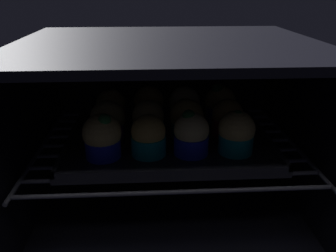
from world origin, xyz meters
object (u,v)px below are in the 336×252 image
(muffin_row1_col2, at_px, (186,119))
(muffin_row1_col3, at_px, (227,119))
(muffin_row0_col1, at_px, (148,136))
(muffin_row0_col3, at_px, (236,133))
(muffin_row2_col2, at_px, (184,105))
(muffin_row2_col0, at_px, (111,107))
(baking_tray, at_px, (168,138))
(muffin_row1_col0, at_px, (108,121))
(muffin_row0_col2, at_px, (191,134))
(muffin_row1_col1, at_px, (148,120))
(muffin_row2_col3, at_px, (220,104))
(muffin_row2_col1, at_px, (149,105))
(muffin_row0_col0, at_px, (102,137))

(muffin_row1_col2, relative_size, muffin_row1_col3, 1.03)
(muffin_row0_col1, xyz_separation_m, muffin_row0_col3, (0.17, -0.00, 0.00))
(muffin_row2_col2, bearing_deg, muffin_row2_col0, 178.72)
(baking_tray, distance_m, muffin_row2_col0, 0.16)
(muffin_row0_col1, xyz_separation_m, muffin_row1_col0, (-0.09, 0.08, -0.00))
(muffin_row0_col2, distance_m, muffin_row1_col1, 0.12)
(muffin_row1_col1, relative_size, muffin_row2_col3, 0.86)
(muffin_row1_col0, relative_size, muffin_row2_col1, 0.95)
(muffin_row0_col1, height_order, muffin_row2_col0, same)
(muffin_row2_col2, bearing_deg, muffin_row2_col3, 0.40)
(muffin_row0_col3, bearing_deg, muffin_row2_col2, 116.51)
(muffin_row1_col0, xyz_separation_m, muffin_row2_col1, (0.09, 0.09, 0.00))
(baking_tray, distance_m, muffin_row0_col2, 0.10)
(muffin_row0_col0, xyz_separation_m, muffin_row0_col1, (0.09, 0.01, -0.00))
(muffin_row2_col0, xyz_separation_m, muffin_row2_col3, (0.26, -0.00, 0.00))
(muffin_row0_col0, distance_m, muffin_row0_col1, 0.09)
(muffin_row1_col1, height_order, muffin_row2_col3, muffin_row2_col3)
(baking_tray, height_order, muffin_row2_col1, muffin_row2_col1)
(muffin_row0_col1, relative_size, muffin_row1_col0, 0.99)
(muffin_row1_col3, bearing_deg, muffin_row1_col2, -179.51)
(muffin_row2_col0, relative_size, muffin_row2_col3, 0.88)
(muffin_row1_col1, bearing_deg, muffin_row1_col2, -0.94)
(muffin_row0_col2, height_order, muffin_row1_col0, muffin_row0_col2)
(muffin_row0_col1, xyz_separation_m, muffin_row0_col2, (0.08, -0.00, 0.00))
(muffin_row0_col3, xyz_separation_m, muffin_row2_col3, (0.00, 0.17, 0.00))
(muffin_row2_col1, bearing_deg, muffin_row0_col2, -65.26)
(muffin_row0_col2, bearing_deg, muffin_row1_col3, 44.06)
(muffin_row0_col3, distance_m, muffin_row1_col2, 0.12)
(muffin_row0_col1, bearing_deg, muffin_row0_col3, -0.31)
(muffin_row1_col2, bearing_deg, muffin_row0_col2, -90.20)
(muffin_row0_col3, height_order, muffin_row1_col0, muffin_row0_col3)
(muffin_row0_col1, height_order, muffin_row1_col2, muffin_row1_col2)
(muffin_row1_col1, bearing_deg, muffin_row0_col3, -27.06)
(muffin_row0_col1, xyz_separation_m, muffin_row1_col1, (-0.00, 0.09, -0.00))
(muffin_row0_col3, xyz_separation_m, muffin_row2_col0, (-0.26, 0.17, -0.00))
(muffin_row0_col3, height_order, muffin_row2_col0, muffin_row0_col3)
(muffin_row0_col1, bearing_deg, muffin_row1_col1, 90.21)
(muffin_row0_col3, bearing_deg, muffin_row0_col0, -178.98)
(baking_tray, height_order, muffin_row2_col0, muffin_row2_col0)
(muffin_row0_col2, xyz_separation_m, muffin_row2_col3, (0.09, 0.17, 0.00))
(muffin_row0_col2, bearing_deg, muffin_row0_col1, 178.95)
(muffin_row0_col0, relative_size, muffin_row2_col2, 1.07)
(muffin_row1_col0, xyz_separation_m, muffin_row2_col0, (-0.00, 0.09, 0.00))
(muffin_row2_col0, bearing_deg, muffin_row1_col3, -18.23)
(muffin_row0_col2, relative_size, muffin_row1_col2, 1.10)
(muffin_row0_col1, relative_size, muffin_row0_col3, 0.92)
(muffin_row0_col2, height_order, muffin_row2_col3, muffin_row2_col3)
(baking_tray, relative_size, muffin_row0_col0, 4.63)
(muffin_row2_col2, bearing_deg, muffin_row0_col1, -117.26)
(muffin_row2_col3, bearing_deg, muffin_row0_col0, -146.19)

